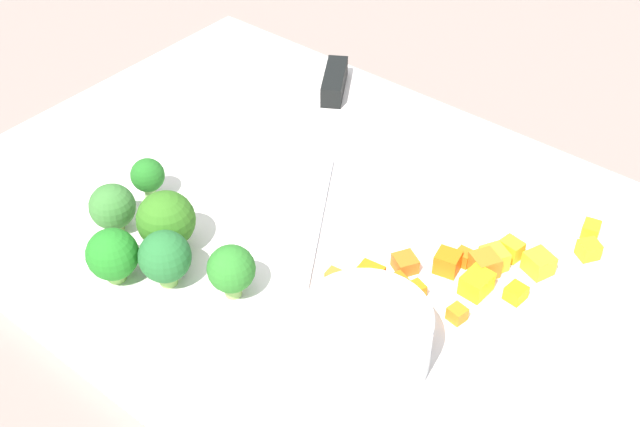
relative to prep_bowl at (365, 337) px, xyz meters
The scene contains 26 objects.
ground_plane 0.13m from the prep_bowl, 141.25° to the left, with size 4.00×4.00×0.00m, color gray.
cutting_board 0.13m from the prep_bowl, 141.25° to the left, with size 0.56×0.39×0.01m, color white.
prep_bowl is the anchor object (origin of this frame).
chef_knife 0.24m from the prep_bowl, 134.49° to the left, with size 0.17×0.26×0.02m.
carrot_dice_0 0.11m from the prep_bowl, 80.59° to the left, with size 0.02×0.02×0.02m, color orange.
carrot_dice_1 0.06m from the prep_bowl, 123.66° to the left, with size 0.02×0.01×0.01m, color orange.
carrot_dice_2 0.06m from the prep_bowl, 95.30° to the left, with size 0.01×0.01×0.01m, color orange.
carrot_dice_3 0.07m from the prep_bowl, 67.03° to the left, with size 0.01×0.01×0.01m, color orange.
carrot_dice_4 0.06m from the prep_bowl, 105.11° to the left, with size 0.02×0.02×0.01m, color orange.
carrot_dice_5 0.09m from the prep_bowl, 107.24° to the left, with size 0.02×0.01×0.01m, color orange.
carrot_dice_6 0.10m from the prep_bowl, 91.40° to the left, with size 0.02×0.02×0.02m, color orange.
carrot_dice_7 0.07m from the prep_bowl, 143.59° to the left, with size 0.01×0.01×0.01m, color orange.
carrot_dice_8 0.11m from the prep_bowl, 88.75° to the left, with size 0.01×0.01×0.01m, color orange.
pepper_dice_0 0.11m from the prep_bowl, 65.55° to the left, with size 0.01×0.01×0.01m, color yellow.
pepper_dice_1 0.18m from the prep_bowl, 68.87° to the left, with size 0.01×0.01×0.01m, color yellow.
pepper_dice_2 0.12m from the prep_bowl, 80.53° to the left, with size 0.02×0.02×0.01m, color yellow.
pepper_dice_3 0.14m from the prep_bowl, 71.21° to the left, with size 0.02×0.02×0.01m, color yellow.
pepper_dice_4 0.10m from the prep_bowl, 75.74° to the left, with size 0.02×0.02×0.01m, color yellow.
pepper_dice_5 0.14m from the prep_bowl, 79.86° to the left, with size 0.01×0.01×0.01m, color yellow.
pepper_dice_6 0.20m from the prep_bowl, 73.32° to the left, with size 0.01×0.01×0.01m, color yellow.
broccoli_floret_0 0.16m from the prep_bowl, behind, with size 0.04×0.04×0.05m.
broccoli_floret_1 0.22m from the prep_bowl, behind, with size 0.03×0.03×0.03m.
broccoli_floret_2 0.21m from the prep_bowl, behind, with size 0.03×0.03×0.04m.
broccoli_floret_3 0.11m from the prep_bowl, behind, with size 0.03×0.03×0.04m.
broccoli_floret_4 0.18m from the prep_bowl, 163.77° to the right, with size 0.04×0.04×0.04m.
broccoli_floret_5 0.14m from the prep_bowl, 167.86° to the right, with size 0.04×0.04×0.04m.
Camera 1 is at (0.29, -0.35, 0.41)m, focal length 46.39 mm.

